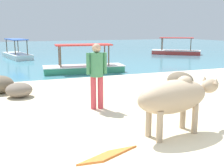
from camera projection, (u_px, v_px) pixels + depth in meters
The scene contains 9 objects.
sand_beach at pixel (171, 147), 4.74m from camera, with size 18.00×14.00×0.04m, color beige.
water_surface at pixel (34, 51), 24.81m from camera, with size 60.00×36.00×0.03m, color teal.
cow at pixel (175, 97), 5.12m from camera, with size 1.99×0.80×1.11m.
person_standing at pixel (97, 71), 6.74m from camera, with size 0.51×0.32×1.62m.
shore_rock_large at pixel (19, 90), 8.05m from camera, with size 0.76×0.73×0.42m, color gray.
shore_rock_medium at pixel (180, 80), 9.17m from camera, with size 0.90×0.73×0.56m, color #756651.
boat_green at pixel (84, 66), 12.67m from camera, with size 3.77×1.52×1.29m.
boat_red at pixel (176, 51), 21.29m from camera, with size 3.62×3.15×1.29m.
boat_white at pixel (17, 54), 18.55m from camera, with size 1.91×3.83×1.29m.
Camera 1 is at (-2.56, -3.75, 2.03)m, focal length 44.29 mm.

